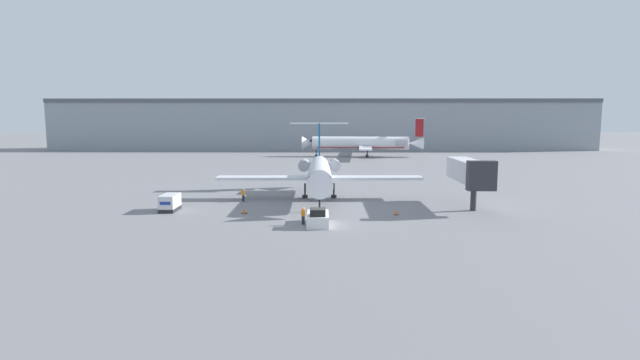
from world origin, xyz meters
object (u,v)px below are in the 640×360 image
at_px(luggage_cart, 170,203).
at_px(worker_by_wing, 243,195).
at_px(pushback_tug, 318,218).
at_px(traffic_cone_right, 396,212).
at_px(traffic_cone_left, 244,211).
at_px(airplane_parked_far_left, 364,143).
at_px(jet_bridge, 469,172).
at_px(airplane_main, 319,173).
at_px(worker_near_tug, 303,215).

height_order(luggage_cart, worker_by_wing, luggage_cart).
xyz_separation_m(luggage_cart, worker_by_wing, (7.67, 6.61, -0.08)).
bearing_deg(pushback_tug, traffic_cone_right, 31.14).
xyz_separation_m(pushback_tug, traffic_cone_right, (8.88, 5.37, -0.41)).
xyz_separation_m(pushback_tug, traffic_cone_left, (-8.56, 6.03, -0.41)).
height_order(pushback_tug, airplane_parked_far_left, airplane_parked_far_left).
height_order(worker_by_wing, traffic_cone_left, worker_by_wing).
relative_size(luggage_cart, airplane_parked_far_left, 0.10).
height_order(airplane_parked_far_left, jet_bridge, airplane_parked_far_left).
bearing_deg(worker_by_wing, airplane_parked_far_left, 73.58).
relative_size(worker_by_wing, traffic_cone_left, 2.74).
height_order(airplane_main, worker_by_wing, airplane_main).
height_order(worker_by_wing, jet_bridge, jet_bridge).
relative_size(traffic_cone_left, jet_bridge, 0.05).
xyz_separation_m(luggage_cart, traffic_cone_right, (26.54, -2.25, -0.68)).
relative_size(airplane_main, traffic_cone_right, 44.61).
xyz_separation_m(luggage_cart, jet_bridge, (36.07, 2.56, 3.47)).
bearing_deg(pushback_tug, worker_by_wing, 125.09).
bearing_deg(airplane_main, jet_bridge, -19.34).
relative_size(luggage_cart, jet_bridge, 0.31).
bearing_deg(airplane_main, airplane_parked_far_left, 80.66).
bearing_deg(traffic_cone_right, worker_by_wing, 154.88).
bearing_deg(luggage_cart, jet_bridge, 4.06).
xyz_separation_m(pushback_tug, jet_bridge, (18.41, 10.17, 3.74)).
xyz_separation_m(airplane_main, jet_bridge, (18.38, -6.45, 0.87)).
height_order(luggage_cart, traffic_cone_right, luggage_cart).
distance_m(airplane_main, traffic_cone_left, 14.03).
height_order(traffic_cone_left, jet_bridge, jet_bridge).
bearing_deg(worker_by_wing, luggage_cart, -139.25).
height_order(worker_by_wing, traffic_cone_right, worker_by_wing).
xyz_separation_m(worker_by_wing, traffic_cone_left, (1.43, -8.19, -0.60)).
bearing_deg(luggage_cart, airplane_main, 26.99).
height_order(airplane_main, traffic_cone_right, airplane_main).
distance_m(worker_near_tug, traffic_cone_right, 11.64).
relative_size(pushback_tug, airplane_parked_far_left, 0.14).
bearing_deg(traffic_cone_left, airplane_parked_far_left, 76.08).
distance_m(luggage_cart, airplane_parked_far_left, 85.79).
distance_m(pushback_tug, jet_bridge, 21.36).
bearing_deg(traffic_cone_right, jet_bridge, 26.77).
bearing_deg(traffic_cone_left, airplane_main, 50.95).
bearing_deg(jet_bridge, traffic_cone_left, -171.27).
xyz_separation_m(airplane_main, airplane_parked_far_left, (11.76, 71.52, 0.19)).
bearing_deg(traffic_cone_left, pushback_tug, -35.15).
xyz_separation_m(pushback_tug, luggage_cart, (-17.66, 7.61, 0.27)).
bearing_deg(airplane_main, luggage_cart, -153.01).
distance_m(traffic_cone_left, jet_bridge, 27.60).
xyz_separation_m(airplane_main, traffic_cone_left, (-8.59, -10.59, -3.28)).
bearing_deg(traffic_cone_left, jet_bridge, 8.73).
bearing_deg(pushback_tug, traffic_cone_left, 144.85).
bearing_deg(airplane_main, worker_by_wing, -166.52).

